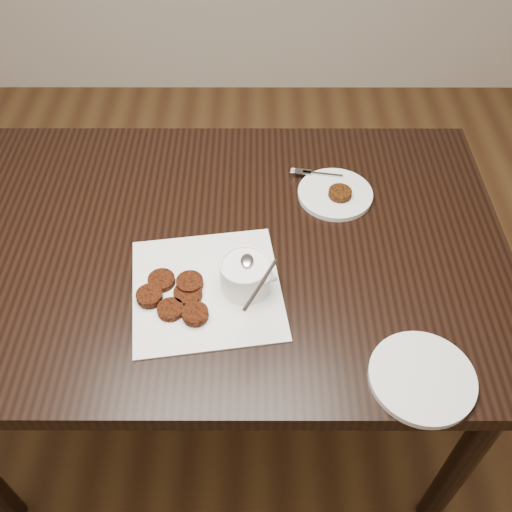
{
  "coord_description": "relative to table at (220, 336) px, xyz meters",
  "views": [
    {
      "loc": [
        0.13,
        -0.69,
        1.67
      ],
      "look_at": [
        0.13,
        0.08,
        0.8
      ],
      "focal_mm": 39.85,
      "sensor_mm": 36.0,
      "label": 1
    }
  ],
  "objects": [
    {
      "name": "floor",
      "position": [
        -0.04,
        -0.17,
        -0.38
      ],
      "size": [
        4.0,
        4.0,
        0.0
      ],
      "primitive_type": "plane",
      "color": "brown",
      "rests_on": "ground"
    },
    {
      "name": "table",
      "position": [
        0.0,
        0.0,
        0.0
      ],
      "size": [
        1.32,
        0.85,
        0.75
      ],
      "primitive_type": "cube",
      "color": "black",
      "rests_on": "floor"
    },
    {
      "name": "plate_with_patty",
      "position": [
        0.29,
        0.15,
        0.39
      ],
      "size": [
        0.21,
        0.21,
        0.03
      ],
      "primitive_type": null,
      "rotation": [
        0.0,
        0.0,
        -0.17
      ],
      "color": "white",
      "rests_on": "table"
    },
    {
      "name": "napkin",
      "position": [
        -0.0,
        -0.13,
        0.38
      ],
      "size": [
        0.34,
        0.34,
        0.0
      ],
      "primitive_type": "cube",
      "rotation": [
        0.0,
        0.0,
        0.14
      ],
      "color": "white",
      "rests_on": "table"
    },
    {
      "name": "sauce_ramekin",
      "position": [
        0.07,
        -0.13,
        0.45
      ],
      "size": [
        0.16,
        0.16,
        0.14
      ],
      "primitive_type": null,
      "rotation": [
        0.0,
        0.0,
        -0.18
      ],
      "color": "white",
      "rests_on": "napkin"
    },
    {
      "name": "patty_cluster",
      "position": [
        -0.06,
        -0.16,
        0.39
      ],
      "size": [
        0.22,
        0.22,
        0.02
      ],
      "primitive_type": null,
      "rotation": [
        0.0,
        0.0,
        -0.12
      ],
      "color": "#5E240C",
      "rests_on": "napkin"
    },
    {
      "name": "plate_empty",
      "position": [
        0.4,
        -0.34,
        0.38
      ],
      "size": [
        0.22,
        0.22,
        0.01
      ],
      "primitive_type": "cylinder",
      "rotation": [
        0.0,
        0.0,
        -0.15
      ],
      "color": "white",
      "rests_on": "table"
    }
  ]
}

